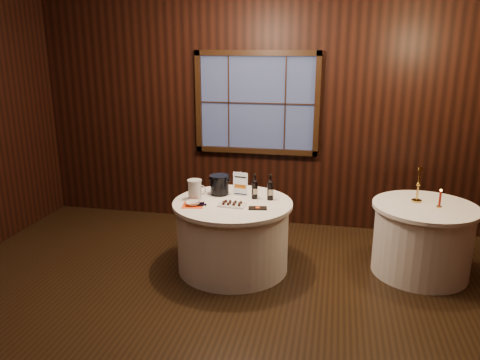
% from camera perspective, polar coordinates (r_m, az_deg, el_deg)
% --- Properties ---
extents(ground, '(6.00, 6.00, 0.00)m').
position_cam_1_polar(ground, '(4.44, -3.79, -16.25)').
color(ground, black).
rests_on(ground, ground).
extents(back_wall, '(6.00, 0.10, 3.00)m').
position_cam_1_polar(back_wall, '(6.24, 2.07, 8.41)').
color(back_wall, black).
rests_on(back_wall, ground).
extents(main_table, '(1.28, 1.28, 0.77)m').
position_cam_1_polar(main_table, '(5.12, -0.89, -6.72)').
color(main_table, white).
rests_on(main_table, ground).
extents(side_table, '(1.08, 1.08, 0.77)m').
position_cam_1_polar(side_table, '(5.38, 21.29, -6.73)').
color(side_table, white).
rests_on(side_table, ground).
extents(sign_stand, '(0.17, 0.10, 0.27)m').
position_cam_1_polar(sign_stand, '(5.18, 0.07, -0.87)').
color(sign_stand, '#AFB0B6').
rests_on(sign_stand, main_table).
extents(port_bottle_left, '(0.07, 0.08, 0.28)m').
position_cam_1_polar(port_bottle_left, '(5.06, 1.80, -0.98)').
color(port_bottle_left, black).
rests_on(port_bottle_left, main_table).
extents(port_bottle_right, '(0.07, 0.08, 0.28)m').
position_cam_1_polar(port_bottle_right, '(5.02, 3.72, -1.08)').
color(port_bottle_right, black).
rests_on(port_bottle_right, main_table).
extents(ice_bucket, '(0.22, 0.22, 0.22)m').
position_cam_1_polar(ice_bucket, '(5.20, -2.50, -0.55)').
color(ice_bucket, black).
rests_on(ice_bucket, main_table).
extents(chocolate_plate, '(0.29, 0.20, 0.04)m').
position_cam_1_polar(chocolate_plate, '(4.86, -0.96, -2.96)').
color(chocolate_plate, white).
rests_on(chocolate_plate, main_table).
extents(chocolate_box, '(0.20, 0.12, 0.02)m').
position_cam_1_polar(chocolate_box, '(4.77, 2.17, -3.45)').
color(chocolate_box, black).
rests_on(chocolate_box, main_table).
extents(grape_bunch, '(0.16, 0.08, 0.04)m').
position_cam_1_polar(grape_bunch, '(4.87, -4.75, -2.96)').
color(grape_bunch, black).
rests_on(grape_bunch, main_table).
extents(glass_pitcher, '(0.21, 0.16, 0.22)m').
position_cam_1_polar(glass_pitcher, '(5.05, -5.51, -1.17)').
color(glass_pitcher, silver).
rests_on(glass_pitcher, main_table).
extents(orange_napkin, '(0.25, 0.25, 0.00)m').
position_cam_1_polar(orange_napkin, '(4.90, -5.75, -3.07)').
color(orange_napkin, '#FF4B15').
rests_on(orange_napkin, main_table).
extents(cracker_bowl, '(0.19, 0.19, 0.04)m').
position_cam_1_polar(cracker_bowl, '(4.89, -5.75, -2.84)').
color(cracker_bowl, white).
rests_on(cracker_bowl, orange_napkin).
extents(brass_candlestick, '(0.11, 0.11, 0.38)m').
position_cam_1_polar(brass_candlestick, '(5.30, 20.85, -1.07)').
color(brass_candlestick, '#B88F39').
rests_on(brass_candlestick, side_table).
extents(red_candle, '(0.05, 0.05, 0.20)m').
position_cam_1_polar(red_candle, '(5.21, 23.18, -2.27)').
color(red_candle, '#B88F39').
rests_on(red_candle, side_table).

